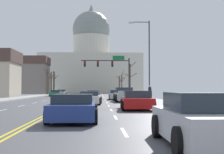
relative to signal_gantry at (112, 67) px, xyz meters
The scene contains 21 objects.
ground 18.20m from the signal_gantry, 105.71° to the right, with size 20.00×180.00×0.20m.
signal_gantry is the anchor object (origin of this frame).
street_lamp_right 17.14m from the signal_gantry, 79.34° to the right, with size 2.32×0.24×8.69m.
capitol_building 59.62m from the signal_gantry, 94.59° to the left, with size 34.01×18.91×30.94m.
sedan_near_00 7.13m from the signal_gantry, 121.37° to the right, with size 2.11×4.73×1.13m.
sedan_near_01 11.92m from the signal_gantry, 88.82° to the right, with size 2.21×4.63×1.20m.
pickup_truck_near_02 17.86m from the signal_gantry, 87.77° to the right, with size 2.23×5.29×1.51m.
sedan_near_03 23.71m from the signal_gantry, 96.93° to the right, with size 2.07×4.75×1.16m.
sedan_near_04 30.48m from the signal_gantry, 89.10° to the right, with size 2.24×4.42×1.25m.
sedan_near_05 37.83m from the signal_gantry, 94.79° to the right, with size 2.09×4.59×1.16m.
sedan_near_06 43.71m from the signal_gantry, 89.43° to the right, with size 1.99×4.39×1.29m.
sedan_oncoming_00 12.79m from the signal_gantry, 144.89° to the left, with size 2.13×4.72×1.13m.
sedan_oncoming_01 20.39m from the signal_gantry, 120.30° to the left, with size 2.03×4.60×1.19m.
flank_building_01 36.40m from the signal_gantry, 123.06° to the left, with size 9.73×7.81×9.50m.
bare_tree_00 33.74m from the signal_gantry, 84.08° to the left, with size 1.95×2.02×4.70m.
bare_tree_01 34.46m from the signal_gantry, 113.45° to the left, with size 1.63×1.86×5.90m.
bare_tree_02 27.08m from the signal_gantry, 82.29° to the left, with size 1.07×1.62×5.72m.
bare_tree_03 25.98m from the signal_gantry, 120.31° to the left, with size 2.21×1.88×5.20m.
bare_tree_04 8.38m from the signal_gantry, 63.37° to the left, with size 2.68×1.62×6.31m.
bare_tree_05 21.29m from the signal_gantry, 127.90° to the left, with size 2.33×1.79×5.85m.
pedestrian_00 18.21m from the signal_gantry, 79.02° to the right, with size 0.35×0.34×1.61m.
Camera 1 is at (2.69, -34.21, 1.39)m, focal length 50.79 mm.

